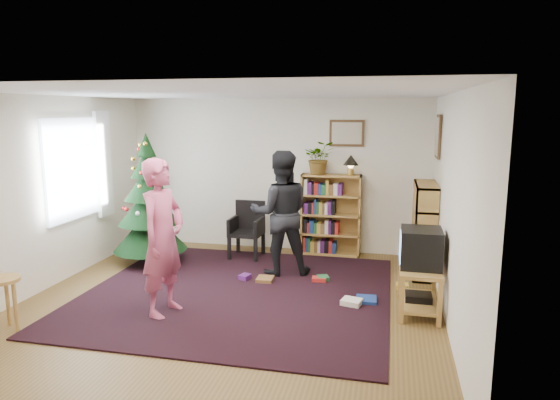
% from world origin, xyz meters
% --- Properties ---
extents(floor, '(5.00, 5.00, 0.00)m').
position_xyz_m(floor, '(0.00, 0.00, 0.00)').
color(floor, brown).
rests_on(floor, ground).
extents(ceiling, '(5.00, 5.00, 0.00)m').
position_xyz_m(ceiling, '(0.00, 0.00, 2.50)').
color(ceiling, white).
rests_on(ceiling, wall_back).
extents(wall_back, '(5.00, 0.02, 2.50)m').
position_xyz_m(wall_back, '(0.00, 2.50, 1.25)').
color(wall_back, silver).
rests_on(wall_back, floor).
extents(wall_front, '(5.00, 0.02, 2.50)m').
position_xyz_m(wall_front, '(0.00, -2.50, 1.25)').
color(wall_front, silver).
rests_on(wall_front, floor).
extents(wall_left, '(0.02, 5.00, 2.50)m').
position_xyz_m(wall_left, '(-2.50, 0.00, 1.25)').
color(wall_left, silver).
rests_on(wall_left, floor).
extents(wall_right, '(0.02, 5.00, 2.50)m').
position_xyz_m(wall_right, '(2.50, 0.00, 1.25)').
color(wall_right, silver).
rests_on(wall_right, floor).
extents(rug, '(3.80, 3.60, 0.02)m').
position_xyz_m(rug, '(0.00, 0.30, 0.01)').
color(rug, black).
rests_on(rug, floor).
extents(window_pane, '(0.04, 1.20, 1.40)m').
position_xyz_m(window_pane, '(-2.47, 0.60, 1.50)').
color(window_pane, silver).
rests_on(window_pane, wall_left).
extents(curtain, '(0.06, 0.35, 1.60)m').
position_xyz_m(curtain, '(-2.43, 1.30, 1.50)').
color(curtain, white).
rests_on(curtain, wall_left).
extents(picture_back, '(0.55, 0.03, 0.42)m').
position_xyz_m(picture_back, '(1.15, 2.48, 1.95)').
color(picture_back, '#4C3319').
rests_on(picture_back, wall_back).
extents(picture_right, '(0.03, 0.50, 0.60)m').
position_xyz_m(picture_right, '(2.48, 1.75, 1.95)').
color(picture_right, '#4C3319').
rests_on(picture_right, wall_right).
extents(christmas_tree, '(1.09, 1.09, 1.98)m').
position_xyz_m(christmas_tree, '(-1.69, 1.26, 0.83)').
color(christmas_tree, '#3F2816').
rests_on(christmas_tree, rug).
extents(bookshelf_back, '(0.95, 0.30, 1.30)m').
position_xyz_m(bookshelf_back, '(0.93, 2.34, 0.66)').
color(bookshelf_back, '#A57F3B').
rests_on(bookshelf_back, floor).
extents(bookshelf_right, '(0.30, 0.95, 1.30)m').
position_xyz_m(bookshelf_right, '(2.34, 1.65, 0.66)').
color(bookshelf_right, '#A57F3B').
rests_on(bookshelf_right, floor).
extents(tv_stand, '(0.46, 0.83, 0.55)m').
position_xyz_m(tv_stand, '(2.22, 0.19, 0.32)').
color(tv_stand, '#A57F3B').
rests_on(tv_stand, floor).
extents(crt_tv, '(0.46, 0.50, 0.43)m').
position_xyz_m(crt_tv, '(2.22, 0.19, 0.77)').
color(crt_tv, black).
rests_on(crt_tv, tv_stand).
extents(armchair, '(0.50, 0.50, 0.89)m').
position_xyz_m(armchair, '(-0.33, 1.91, 0.47)').
color(armchair, black).
rests_on(armchair, rug).
extents(stool, '(0.35, 0.35, 0.58)m').
position_xyz_m(stool, '(-2.07, -1.28, 0.45)').
color(stool, '#A57F3B').
rests_on(stool, floor).
extents(person_standing, '(0.54, 0.72, 1.79)m').
position_xyz_m(person_standing, '(-0.62, -0.50, 0.90)').
color(person_standing, '#B64969').
rests_on(person_standing, rug).
extents(person_by_chair, '(1.02, 0.89, 1.76)m').
position_xyz_m(person_by_chair, '(0.36, 1.18, 0.88)').
color(person_by_chair, black).
rests_on(person_by_chair, rug).
extents(potted_plant, '(0.56, 0.52, 0.53)m').
position_xyz_m(potted_plant, '(0.73, 2.34, 1.56)').
color(potted_plant, gray).
rests_on(potted_plant, bookshelf_back).
extents(table_lamp, '(0.24, 0.24, 0.32)m').
position_xyz_m(table_lamp, '(1.23, 2.34, 1.52)').
color(table_lamp, '#A57F33').
rests_on(table_lamp, bookshelf_back).
extents(floor_clutter, '(2.31, 0.99, 0.08)m').
position_xyz_m(floor_clutter, '(1.04, 0.70, 0.04)').
color(floor_clutter, '#A51E19').
rests_on(floor_clutter, rug).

